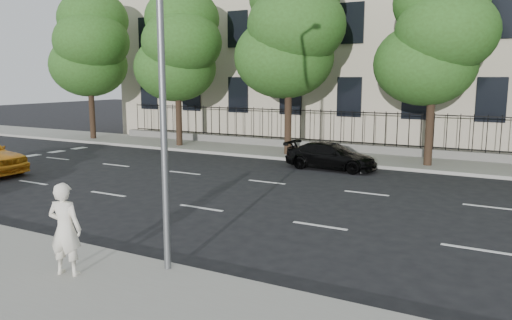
{
  "coord_description": "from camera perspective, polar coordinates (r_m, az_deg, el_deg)",
  "views": [
    {
      "loc": [
        8.86,
        -10.09,
        4.08
      ],
      "look_at": [
        1.7,
        3.0,
        1.6
      ],
      "focal_mm": 35.0,
      "sensor_mm": 36.0,
      "label": 1
    }
  ],
  "objects": [
    {
      "name": "ground",
      "position": [
        14.03,
        -12.16,
        -7.7
      ],
      "size": [
        120.0,
        120.0,
        0.0
      ],
      "primitive_type": "plane",
      "color": "black",
      "rests_on": "ground"
    },
    {
      "name": "near_sidewalk",
      "position": [
        11.47,
        -25.6,
        -11.98
      ],
      "size": [
        60.0,
        4.0,
        0.15
      ],
      "primitive_type": "cube",
      "color": "gray",
      "rests_on": "ground"
    },
    {
      "name": "far_sidewalk",
      "position": [
        25.98,
        8.38,
        0.46
      ],
      "size": [
        60.0,
        4.0,
        0.15
      ],
      "primitive_type": "cube",
      "color": "gray",
      "rests_on": "ground"
    },
    {
      "name": "lane_markings",
      "position": [
        17.76,
        -2.11,
        -3.85
      ],
      "size": [
        49.6,
        4.62,
        0.01
      ],
      "primitive_type": null,
      "color": "silver",
      "rests_on": "ground"
    },
    {
      "name": "iron_fence",
      "position": [
        27.48,
        9.65,
        2.12
      ],
      "size": [
        30.0,
        0.5,
        2.2
      ],
      "color": "slate",
      "rests_on": "far_sidewalk"
    },
    {
      "name": "street_light",
      "position": [
        10.53,
        -8.97,
        15.13
      ],
      "size": [
        0.25,
        3.32,
        8.05
      ],
      "color": "slate",
      "rests_on": "near_sidewalk"
    },
    {
      "name": "tree_a",
      "position": [
        34.21,
        -18.36,
        12.39
      ],
      "size": [
        5.71,
        5.31,
        9.39
      ],
      "color": "#382619",
      "rests_on": "far_sidewalk"
    },
    {
      "name": "tree_b",
      "position": [
        29.51,
        -8.76,
        12.74
      ],
      "size": [
        5.53,
        5.12,
        8.97
      ],
      "color": "#382619",
      "rests_on": "far_sidewalk"
    },
    {
      "name": "tree_c",
      "position": [
        25.93,
        4.02,
        14.56
      ],
      "size": [
        5.89,
        5.5,
        9.8
      ],
      "color": "#382619",
      "rests_on": "far_sidewalk"
    },
    {
      "name": "tree_d",
      "position": [
        23.83,
        19.91,
        13.11
      ],
      "size": [
        5.34,
        4.94,
        8.84
      ],
      "color": "#382619",
      "rests_on": "far_sidewalk"
    },
    {
      "name": "black_sedan",
      "position": [
        22.58,
        8.55,
        0.45
      ],
      "size": [
        4.18,
        1.8,
        1.2
      ],
      "primitive_type": "imported",
      "rotation": [
        0.0,
        0.0,
        1.54
      ],
      "color": "black",
      "rests_on": "ground"
    },
    {
      "name": "woman_near",
      "position": [
        10.72,
        -20.99,
        -7.37
      ],
      "size": [
        0.79,
        0.63,
        1.89
      ],
      "primitive_type": "imported",
      "rotation": [
        0.0,
        0.0,
        3.42
      ],
      "color": "white",
      "rests_on": "near_sidewalk"
    }
  ]
}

